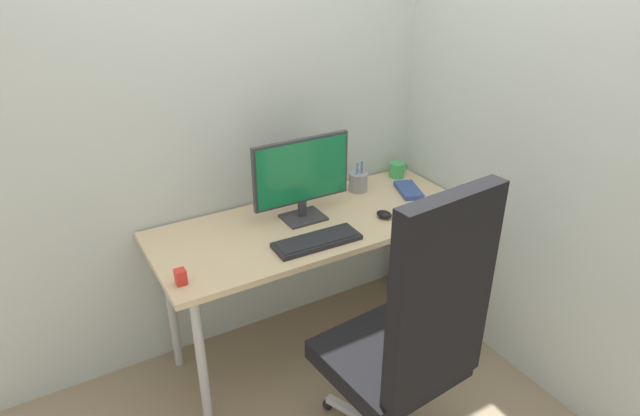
{
  "coord_description": "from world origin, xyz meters",
  "views": [
    {
      "loc": [
        -1.15,
        -2.02,
        1.99
      ],
      "look_at": [
        -0.01,
        -0.06,
        0.86
      ],
      "focal_mm": 30.53,
      "sensor_mm": 36.0,
      "label": 1
    }
  ],
  "objects_px": {
    "monitor": "(302,175)",
    "coffee_mug": "(397,170)",
    "desk_clamp_accessory": "(181,277)",
    "office_chair": "(412,335)",
    "mouse": "(384,214)",
    "keyboard": "(317,241)",
    "notebook": "(409,190)",
    "pen_holder": "(358,182)"
  },
  "relations": [
    {
      "from": "office_chair",
      "to": "pen_holder",
      "type": "bearing_deg",
      "value": 67.01
    },
    {
      "from": "pen_holder",
      "to": "desk_clamp_accessory",
      "type": "distance_m",
      "value": 1.16
    },
    {
      "from": "office_chair",
      "to": "desk_clamp_accessory",
      "type": "bearing_deg",
      "value": 137.02
    },
    {
      "from": "keyboard",
      "to": "coffee_mug",
      "type": "height_order",
      "value": "coffee_mug"
    },
    {
      "from": "mouse",
      "to": "coffee_mug",
      "type": "distance_m",
      "value": 0.52
    },
    {
      "from": "pen_holder",
      "to": "notebook",
      "type": "xyz_separation_m",
      "value": [
        0.22,
        -0.16,
        -0.04
      ]
    },
    {
      "from": "keyboard",
      "to": "pen_holder",
      "type": "xyz_separation_m",
      "value": [
        0.47,
        0.38,
        0.04
      ]
    },
    {
      "from": "notebook",
      "to": "coffee_mug",
      "type": "relative_size",
      "value": 1.74
    },
    {
      "from": "keyboard",
      "to": "notebook",
      "type": "height_order",
      "value": "notebook"
    },
    {
      "from": "keyboard",
      "to": "pen_holder",
      "type": "bearing_deg",
      "value": 38.56
    },
    {
      "from": "coffee_mug",
      "to": "pen_holder",
      "type": "bearing_deg",
      "value": -171.32
    },
    {
      "from": "monitor",
      "to": "keyboard",
      "type": "bearing_deg",
      "value": -103.94
    },
    {
      "from": "monitor",
      "to": "mouse",
      "type": "bearing_deg",
      "value": -30.26
    },
    {
      "from": "pen_holder",
      "to": "coffee_mug",
      "type": "height_order",
      "value": "pen_holder"
    },
    {
      "from": "pen_holder",
      "to": "desk_clamp_accessory",
      "type": "relative_size",
      "value": 2.63
    },
    {
      "from": "office_chair",
      "to": "mouse",
      "type": "height_order",
      "value": "office_chair"
    },
    {
      "from": "keyboard",
      "to": "desk_clamp_accessory",
      "type": "xyz_separation_m",
      "value": [
        -0.62,
        -0.0,
        0.02
      ]
    },
    {
      "from": "coffee_mug",
      "to": "notebook",
      "type": "bearing_deg",
      "value": -110.46
    },
    {
      "from": "mouse",
      "to": "monitor",
      "type": "bearing_deg",
      "value": 129.8
    },
    {
      "from": "monitor",
      "to": "pen_holder",
      "type": "xyz_separation_m",
      "value": [
        0.41,
        0.13,
        -0.17
      ]
    },
    {
      "from": "monitor",
      "to": "coffee_mug",
      "type": "distance_m",
      "value": 0.75
    },
    {
      "from": "keyboard",
      "to": "notebook",
      "type": "relative_size",
      "value": 1.93
    },
    {
      "from": "monitor",
      "to": "desk_clamp_accessory",
      "type": "bearing_deg",
      "value": -159.64
    },
    {
      "from": "monitor",
      "to": "coffee_mug",
      "type": "height_order",
      "value": "monitor"
    },
    {
      "from": "notebook",
      "to": "mouse",
      "type": "bearing_deg",
      "value": -129.28
    },
    {
      "from": "office_chair",
      "to": "mouse",
      "type": "xyz_separation_m",
      "value": [
        0.36,
        0.68,
        0.11
      ]
    },
    {
      "from": "keyboard",
      "to": "mouse",
      "type": "height_order",
      "value": "mouse"
    },
    {
      "from": "monitor",
      "to": "keyboard",
      "type": "xyz_separation_m",
      "value": [
        -0.06,
        -0.25,
        -0.21
      ]
    },
    {
      "from": "pen_holder",
      "to": "coffee_mug",
      "type": "bearing_deg",
      "value": 8.68
    },
    {
      "from": "mouse",
      "to": "notebook",
      "type": "height_order",
      "value": "mouse"
    },
    {
      "from": "monitor",
      "to": "coffee_mug",
      "type": "relative_size",
      "value": 4.13
    },
    {
      "from": "keyboard",
      "to": "desk_clamp_accessory",
      "type": "distance_m",
      "value": 0.62
    },
    {
      "from": "mouse",
      "to": "notebook",
      "type": "xyz_separation_m",
      "value": [
        0.29,
        0.17,
        -0.0
      ]
    },
    {
      "from": "office_chair",
      "to": "notebook",
      "type": "bearing_deg",
      "value": 52.63
    },
    {
      "from": "office_chair",
      "to": "monitor",
      "type": "height_order",
      "value": "office_chair"
    },
    {
      "from": "keyboard",
      "to": "coffee_mug",
      "type": "bearing_deg",
      "value": 28.75
    },
    {
      "from": "mouse",
      "to": "desk_clamp_accessory",
      "type": "xyz_separation_m",
      "value": [
        -1.03,
        -0.05,
        0.01
      ]
    },
    {
      "from": "monitor",
      "to": "pen_holder",
      "type": "bearing_deg",
      "value": 17.25
    },
    {
      "from": "keyboard",
      "to": "desk_clamp_accessory",
      "type": "relative_size",
      "value": 6.2
    },
    {
      "from": "monitor",
      "to": "desk_clamp_accessory",
      "type": "height_order",
      "value": "monitor"
    },
    {
      "from": "keyboard",
      "to": "office_chair",
      "type": "bearing_deg",
      "value": -85.76
    },
    {
      "from": "coffee_mug",
      "to": "desk_clamp_accessory",
      "type": "distance_m",
      "value": 1.46
    }
  ]
}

